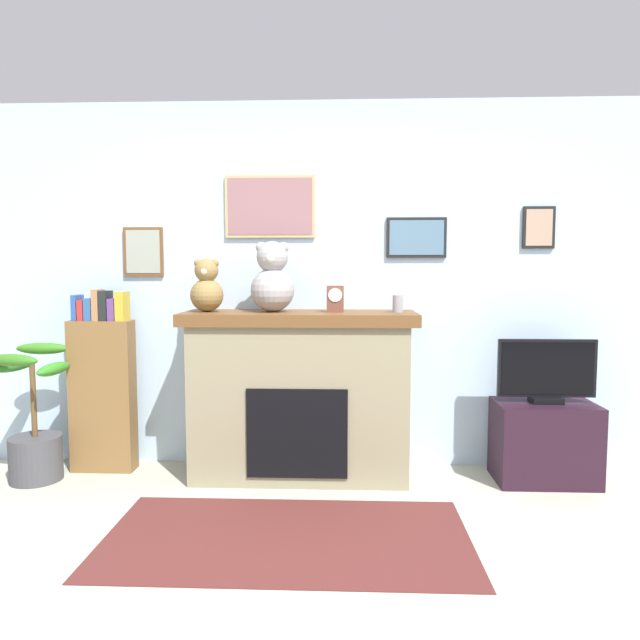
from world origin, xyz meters
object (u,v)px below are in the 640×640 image
potted_plant (35,434)px  teddy_bear_tan (207,288)px  fireplace (300,394)px  candle_jar (398,304)px  teddy_bear_brown (272,280)px  television (547,372)px  bookshelf (103,387)px  mantel_clock (335,299)px  tv_stand (544,442)px

potted_plant → teddy_bear_tan: (1.15, 0.14, 0.98)m
fireplace → teddy_bear_tan: bearing=-178.3°
teddy_bear_tan → candle_jar: bearing=0.0°
potted_plant → teddy_bear_brown: 1.90m
fireplace → teddy_bear_tan: (-0.63, -0.02, 0.72)m
potted_plant → television: bearing=2.0°
television → teddy_bear_tan: 2.33m
television → potted_plant: bearing=-178.0°
bookshelf → television: bookshelf is taller
bookshelf → mantel_clock: 1.75m
television → mantel_clock: 1.48m
potted_plant → tv_stand: bearing=2.0°
fireplace → mantel_clock: size_ratio=8.85×
tv_stand → candle_jar: candle_jar is taller
television → teddy_bear_brown: bearing=179.3°
fireplace → teddy_bear_tan: teddy_bear_tan is taller
fireplace → tv_stand: fireplace is taller
candle_jar → teddy_bear_tan: size_ratio=0.32×
mantel_clock → teddy_bear_tan: bearing=179.9°
mantel_clock → teddy_bear_brown: (-0.42, 0.00, 0.12)m
candle_jar → teddy_bear_tan: teddy_bear_tan is taller
mantel_clock → potted_plant: bearing=-176.1°
television → bookshelf: bearing=178.1°
bookshelf → candle_jar: bearing=-2.2°
television → teddy_bear_tan: (-2.27, 0.02, 0.55)m
tv_stand → mantel_clock: mantel_clock is taller
candle_jar → television: bearing=-1.3°
potted_plant → tv_stand: 3.42m
candle_jar → bookshelf: bearing=177.8°
fireplace → tv_stand: (1.64, -0.04, -0.31)m
television → teddy_bear_tan: teddy_bear_tan is taller
potted_plant → candle_jar: 2.59m
mantel_clock → teddy_bear_brown: bearing=179.9°
candle_jar → teddy_bear_brown: bearing=-180.0°
bookshelf → fireplace: bearing=-2.5°
television → mantel_clock: mantel_clock is taller
tv_stand → television: bearing=-90.0°
potted_plant → fireplace: bearing=5.1°
fireplace → mantel_clock: bearing=-4.5°
mantel_clock → teddy_bear_tan: 0.87m
fireplace → potted_plant: 1.80m
television → candle_jar: size_ratio=5.59×
fireplace → teddy_bear_tan: size_ratio=4.35×
fireplace → mantel_clock: mantel_clock is taller
bookshelf → television: bearing=-1.9°
television → teddy_bear_brown: 1.92m
television → tv_stand: bearing=90.0°
bookshelf → teddy_bear_tan: (0.77, -0.08, 0.70)m
potted_plant → television: television is taller
bookshelf → candle_jar: size_ratio=11.16×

